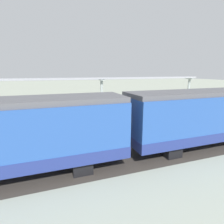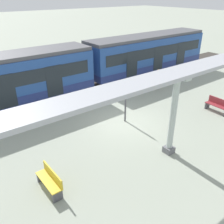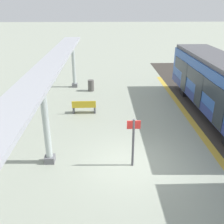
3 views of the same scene
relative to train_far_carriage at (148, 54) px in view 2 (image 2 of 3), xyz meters
name	(u,v)px [view 2 (image 2 of 3)]	position (x,y,z in m)	size (l,w,h in m)	color
ground_plane	(122,121)	(5.73, -7.66, -1.83)	(176.00, 176.00, 0.00)	#99A190
tactile_edge_strip	(86,100)	(1.79, -7.66, -1.82)	(0.39, 28.30, 0.01)	gold
trackbed	(74,92)	(-0.01, -7.66, -1.83)	(3.20, 40.30, 0.01)	#38332D
train_far_carriage	(148,54)	(0.00, 0.00, 0.00)	(2.65, 12.12, 3.48)	#274E9C
canopy_pillar_second	(173,116)	(9.42, -7.85, 0.11)	(1.10, 0.44, 3.83)	slate
canopy_beam	(181,72)	(9.42, -7.66, 2.08)	(1.20, 23.28, 0.16)	#A8AAB2
bench_near_end	(50,180)	(8.26, -13.30, -1.39)	(1.51, 0.46, 0.86)	gold
bench_mid_platform	(218,105)	(8.39, -2.06, -1.39)	(1.51, 0.49, 0.86)	maroon
platform_info_sign	(126,100)	(5.79, -7.49, -0.50)	(0.56, 0.10, 2.20)	#4C4C51
passenger_waiting_near_edge	(158,77)	(3.26, -2.06, -0.86)	(0.27, 0.47, 1.56)	maroon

